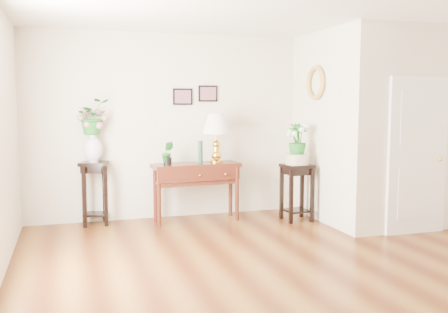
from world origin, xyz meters
name	(u,v)px	position (x,y,z in m)	size (l,w,h in m)	color
floor	(299,265)	(0.00, 0.00, 0.00)	(6.00, 5.50, 0.02)	brown
ceiling	(303,0)	(0.00, 0.00, 2.80)	(6.00, 5.50, 0.02)	white
wall_back	(223,126)	(0.00, 2.75, 1.40)	(6.00, 0.02, 2.80)	beige
partition	(374,126)	(2.10, 1.77, 1.40)	(1.80, 1.95, 2.80)	beige
door	(417,156)	(2.10, 0.78, 1.05)	(0.90, 0.05, 2.10)	white
art_print_left	(183,97)	(-0.65, 2.73, 1.85)	(0.30, 0.02, 0.25)	black
art_print_right	(208,94)	(-0.25, 2.73, 1.90)	(0.30, 0.02, 0.25)	black
wall_ornament	(315,83)	(1.16, 1.90, 2.05)	(0.51, 0.51, 0.07)	gold
console_table	(196,192)	(-0.54, 2.36, 0.43)	(1.30, 0.43, 0.86)	#39130F
table_lamp	(216,139)	(-0.23, 2.36, 1.21)	(0.43, 0.43, 0.74)	gold
green_vase	(200,152)	(-0.47, 2.36, 1.03)	(0.07, 0.07, 0.33)	#17442C
potted_plant	(167,154)	(-0.97, 2.36, 1.02)	(0.17, 0.14, 0.32)	#1B6A1E
plant_stand_a	(94,193)	(-2.00, 2.57, 0.46)	(0.36, 0.36, 0.91)	black
porcelain_vase	(93,146)	(-2.00, 2.57, 1.14)	(0.25, 0.25, 0.44)	silver
lily_arrangement	(92,116)	(-2.00, 2.57, 1.57)	(0.46, 0.40, 0.51)	#1B6A1E
plant_stand_b	(297,192)	(0.90, 1.93, 0.42)	(0.40, 0.40, 0.85)	black
ceramic_bowl	(297,159)	(0.90, 1.93, 0.93)	(0.35, 0.35, 0.16)	silver
narcissus	(297,140)	(0.90, 1.93, 1.21)	(0.27, 0.27, 0.49)	#1B6A1E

